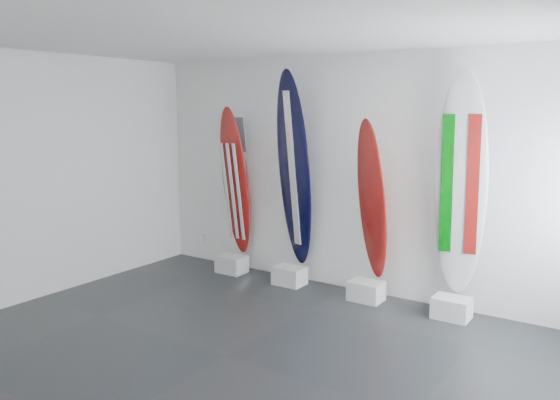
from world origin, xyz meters
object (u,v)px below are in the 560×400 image
Objects in this scene: surfboard_navy at (294,170)px; surfboard_italy at (461,185)px; surfboard_usa at (235,182)px; surfboard_swiss at (372,201)px.

surfboard_italy is (2.17, 0.00, -0.03)m from surfboard_navy.
surfboard_swiss is (2.11, 0.00, -0.07)m from surfboard_usa.
surfboard_swiss is (1.12, 0.00, -0.30)m from surfboard_navy.
surfboard_usa is 3.16m from surfboard_italy.
surfboard_navy is 1.16m from surfboard_swiss.
surfboard_navy is at bearing -159.33° from surfboard_swiss.
surfboard_swiss is 1.08m from surfboard_italy.
surfboard_usa reaches higher than surfboard_swiss.
surfboard_italy is at bearing 14.68° from surfboard_navy.
surfboard_italy is at bearing 20.67° from surfboard_swiss.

